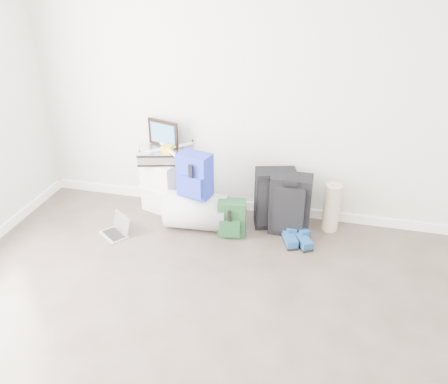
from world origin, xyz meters
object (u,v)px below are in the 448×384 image
(duffel_bag, at_px, (197,211))
(carry_on, at_px, (290,205))
(boxes_stack, at_px, (163,185))
(laptop, at_px, (117,230))
(briefcase, at_px, (161,155))
(large_suitcase, at_px, (275,199))

(duffel_bag, bearing_deg, carry_on, 4.62)
(carry_on, bearing_deg, boxes_stack, 173.30)
(carry_on, bearing_deg, laptop, -164.92)
(boxes_stack, bearing_deg, duffel_bag, -12.91)
(boxes_stack, height_order, laptop, boxes_stack)
(boxes_stack, relative_size, briefcase, 1.28)
(briefcase, distance_m, carry_on, 1.45)
(duffel_bag, relative_size, large_suitcase, 1.00)
(duffel_bag, relative_size, carry_on, 1.00)
(briefcase, bearing_deg, carry_on, -21.11)
(boxes_stack, distance_m, duffel_bag, 0.56)
(carry_on, height_order, laptop, carry_on)
(briefcase, bearing_deg, large_suitcase, -17.66)
(briefcase, bearing_deg, boxes_stack, -14.87)
(duffel_bag, distance_m, laptop, 0.83)
(briefcase, xyz_separation_m, carry_on, (1.40, -0.15, -0.33))
(large_suitcase, distance_m, carry_on, 0.19)
(large_suitcase, height_order, laptop, large_suitcase)
(boxes_stack, height_order, briefcase, briefcase)
(boxes_stack, xyz_separation_m, carry_on, (1.40, -0.15, 0.02))
(large_suitcase, bearing_deg, duffel_bag, -178.94)
(boxes_stack, relative_size, carry_on, 0.92)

